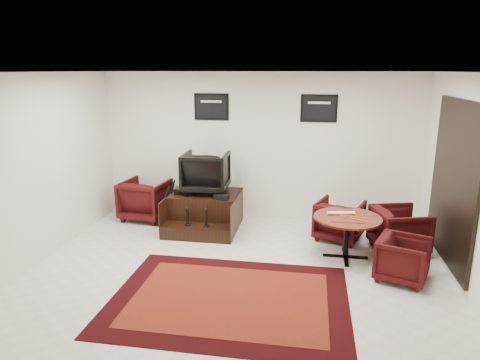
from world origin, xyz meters
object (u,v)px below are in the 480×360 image
(shine_podium, at_px, (205,212))
(table_chair_window, at_px, (400,228))
(table_chair_corner, at_px, (403,257))
(meeting_table, at_px, (347,222))
(table_chair_back, at_px, (340,218))
(shine_chair, at_px, (206,170))
(armchair_side, at_px, (146,197))

(shine_podium, relative_size, table_chair_window, 1.63)
(table_chair_window, xyz_separation_m, table_chair_corner, (-0.14, -1.02, -0.06))
(shine_podium, bearing_deg, table_chair_corner, -25.74)
(meeting_table, bearing_deg, table_chair_back, 94.73)
(shine_chair, bearing_deg, table_chair_back, 171.02)
(table_chair_corner, bearing_deg, meeting_table, 70.73)
(armchair_side, bearing_deg, table_chair_window, 176.76)
(armchair_side, xyz_separation_m, table_chair_window, (4.58, -0.80, -0.03))
(armchair_side, relative_size, table_chair_back, 1.14)
(shine_podium, bearing_deg, table_chair_window, -8.89)
(shine_chair, distance_m, table_chair_back, 2.52)
(meeting_table, distance_m, table_chair_corner, 0.97)
(shine_podium, distance_m, meeting_table, 2.65)
(table_chair_back, bearing_deg, table_chair_corner, 139.65)
(table_chair_back, bearing_deg, armchair_side, 13.12)
(meeting_table, bearing_deg, armchair_side, 162.01)
(shine_chair, xyz_separation_m, table_chair_window, (3.32, -0.66, -0.66))
(table_chair_corner, bearing_deg, shine_chair, 83.44)
(armchair_side, distance_m, table_chair_back, 3.69)
(shine_podium, xyz_separation_m, shine_chair, (0.00, 0.14, 0.76))
(table_chair_corner, bearing_deg, table_chair_back, 50.71)
(table_chair_window, bearing_deg, shine_chair, 63.54)
(armchair_side, bearing_deg, shine_chair, 179.99)
(table_chair_window, bearing_deg, meeting_table, 100.19)
(shine_chair, bearing_deg, table_chair_window, 166.92)
(shine_chair, distance_m, meeting_table, 2.73)
(shine_chair, bearing_deg, table_chair_corner, 150.40)
(meeting_table, xyz_separation_m, table_chair_window, (0.85, 0.41, -0.19))
(armchair_side, height_order, table_chair_corner, armchair_side)
(meeting_table, distance_m, table_chair_window, 0.96)
(table_chair_window, bearing_deg, table_chair_corner, 157.10)
(shine_podium, relative_size, meeting_table, 1.26)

